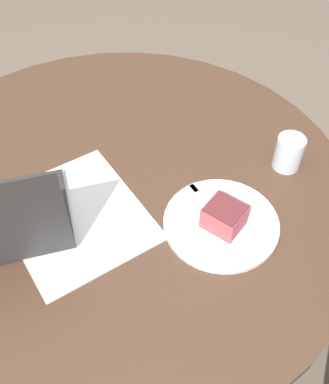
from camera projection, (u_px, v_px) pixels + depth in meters
The scene contains 7 objects.
ground_plane at pixel (129, 315), 1.67m from camera, with size 12.00×12.00×0.00m, color #6B5B4C.
dining_table at pixel (117, 213), 1.22m from camera, with size 1.21×1.21×0.72m.
paper_document at pixel (76, 216), 1.05m from camera, with size 0.44×0.42×0.00m.
plate at pixel (221, 223), 1.03m from camera, with size 0.27×0.27×0.01m.
cake_slice at pixel (224, 216), 1.00m from camera, with size 0.11×0.11×0.06m.
fork at pixel (206, 203), 1.06m from camera, with size 0.17×0.09×0.00m.
water_glass at pixel (289, 153), 1.13m from camera, with size 0.07×0.07×0.09m.
Camera 1 is at (0.77, 0.02, 1.55)m, focal length 42.00 mm.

